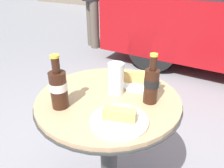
# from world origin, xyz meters

# --- Properties ---
(bistro_table) EXTENTS (0.67, 0.67, 0.72)m
(bistro_table) POSITION_xyz_m (0.00, 0.00, 0.53)
(bistro_table) COLOR #333333
(bistro_table) RESTS_ON ground_plane
(cola_bottle_left) EXTENTS (0.07, 0.07, 0.23)m
(cola_bottle_left) POSITION_xyz_m (-0.13, -0.17, 0.81)
(cola_bottle_left) COLOR #33190F
(cola_bottle_left) RESTS_ON bistro_table
(cola_bottle_right) EXTENTS (0.06, 0.06, 0.22)m
(cola_bottle_right) POSITION_xyz_m (0.18, 0.06, 0.80)
(cola_bottle_right) COLOR #33190F
(cola_bottle_right) RESTS_ON bistro_table
(drinking_glass) EXTENTS (0.07, 0.07, 0.15)m
(drinking_glass) POSITION_xyz_m (0.01, 0.05, 0.78)
(drinking_glass) COLOR #C68923
(drinking_glass) RESTS_ON bistro_table
(lunch_plate_near) EXTENTS (0.21, 0.20, 0.07)m
(lunch_plate_near) POSITION_xyz_m (0.06, 0.18, 0.74)
(lunch_plate_near) COLOR silver
(lunch_plate_near) RESTS_ON bistro_table
(lunch_plate_far) EXTENTS (0.22, 0.22, 0.06)m
(lunch_plate_far) POSITION_xyz_m (0.14, -0.14, 0.73)
(lunch_plate_far) COLOR silver
(lunch_plate_far) RESTS_ON bistro_table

